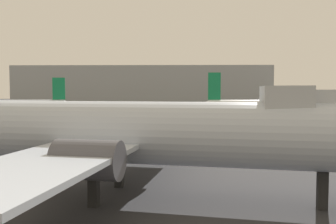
% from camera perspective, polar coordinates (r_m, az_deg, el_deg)
% --- Properties ---
extents(airplane_at_gate, '(39.37, 25.37, 11.82)m').
position_cam_1_polar(airplane_at_gate, '(20.47, -6.48, -3.25)').
color(airplane_at_gate, '#B2BCCC').
rests_on(airplane_at_gate, ground_plane).
extents(airplane_far_left, '(26.24, 20.11, 9.23)m').
position_cam_1_polar(airplane_far_left, '(84.69, -23.09, 0.93)').
color(airplane_far_left, '#B2BCCC').
rests_on(airplane_far_left, ground_plane).
extents(airplane_far_right, '(24.94, 20.43, 9.95)m').
position_cam_1_polar(airplane_far_right, '(73.80, 13.65, 0.73)').
color(airplane_far_right, silver).
rests_on(airplane_far_right, ground_plane).
extents(terminal_building, '(94.49, 19.96, 15.60)m').
position_cam_1_polar(terminal_building, '(137.70, -3.98, 3.95)').
color(terminal_building, '#999EA3').
rests_on(terminal_building, ground_plane).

